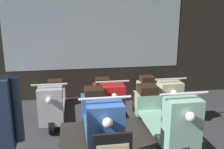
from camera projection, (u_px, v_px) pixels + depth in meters
shop_wall_back at (95, 29)px, 5.66m from camera, size 7.29×0.09×3.20m
display_platform at (130, 144)px, 3.64m from camera, size 2.01×1.25×0.25m
scooter_display_left at (99, 118)px, 3.41m from camera, size 0.57×1.78×0.88m
scooter_display_right at (162, 114)px, 3.55m from camera, size 0.57×1.78×0.88m
scooter_backrow_0 at (54, 101)px, 4.76m from camera, size 0.57×1.78×0.88m
scooter_backrow_1 at (107, 98)px, 4.92m from camera, size 0.57×1.78×0.88m
scooter_backrow_2 at (157, 95)px, 5.09m from camera, size 0.57×1.78×0.88m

